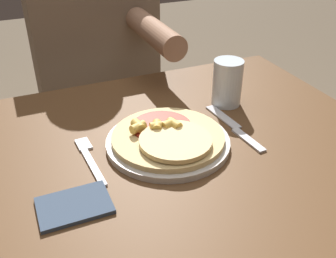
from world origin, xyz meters
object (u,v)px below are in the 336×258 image
object	(u,v)px
plate	(168,142)
drinking_glass	(227,83)
knife	(235,128)
pizza	(168,136)
dining_table	(181,198)
fork	(89,157)
person_diner	(97,64)

from	to	relation	value
plate	drinking_glass	world-z (taller)	drinking_glass
knife	pizza	bearing A→B (deg)	-178.24
pizza	knife	size ratio (longest dim) A/B	1.09
pizza	dining_table	bearing A→B (deg)	-43.65
plate	drinking_glass	distance (m)	0.25
plate	knife	xyz separation A→B (m)	(0.17, 0.00, -0.00)
pizza	fork	xyz separation A→B (m)	(-0.17, 0.02, -0.02)
knife	person_diner	distance (m)	0.65
fork	knife	size ratio (longest dim) A/B	0.80
dining_table	knife	xyz separation A→B (m)	(0.15, 0.03, 0.14)
dining_table	drinking_glass	xyz separation A→B (m)	(0.19, 0.14, 0.20)
drinking_glass	knife	bearing A→B (deg)	-110.44
pizza	knife	world-z (taller)	pizza
drinking_glass	person_diner	distance (m)	0.56
knife	drinking_glass	xyz separation A→B (m)	(0.04, 0.12, 0.06)
fork	knife	distance (m)	0.34
fork	plate	bearing A→B (deg)	-6.22
fork	person_diner	xyz separation A→B (m)	(0.17, 0.61, -0.05)
plate	drinking_glass	size ratio (longest dim) A/B	2.28
dining_table	person_diner	distance (m)	0.66
drinking_glass	person_diner	xyz separation A→B (m)	(-0.21, 0.51, -0.11)
fork	dining_table	bearing A→B (deg)	-13.03
dining_table	pizza	world-z (taller)	pizza
fork	knife	xyz separation A→B (m)	(0.33, -0.02, 0.00)
dining_table	knife	world-z (taller)	knife
dining_table	knife	distance (m)	0.21
plate	person_diner	bearing A→B (deg)	89.95
plate	drinking_glass	xyz separation A→B (m)	(0.21, 0.12, 0.05)
plate	drinking_glass	bearing A→B (deg)	29.00
plate	pizza	size ratio (longest dim) A/B	1.10
knife	person_diner	size ratio (longest dim) A/B	0.18
dining_table	drinking_glass	world-z (taller)	drinking_glass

